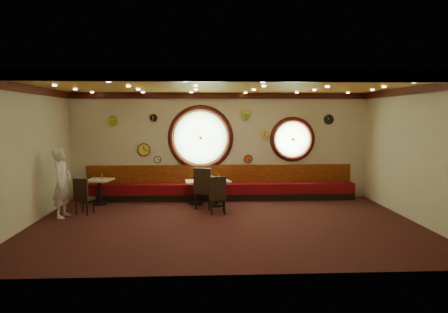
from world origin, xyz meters
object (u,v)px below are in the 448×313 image
at_px(chair_a, 83,194).
at_px(condiment_c_pepper, 216,178).
at_px(condiment_a_salt, 95,177).
at_px(condiment_a_bottle, 102,176).
at_px(chair_c, 218,193).
at_px(condiment_b_salt, 194,179).
at_px(condiment_b_pepper, 198,179).
at_px(chair_b, 203,186).
at_px(table_c, 216,190).
at_px(condiment_c_bottle, 219,177).
at_px(condiment_b_bottle, 197,178).
at_px(condiment_a_pepper, 101,178).
at_px(waiter, 62,183).
at_px(table_b, 196,189).
at_px(table_a, 100,189).
at_px(condiment_c_salt, 213,178).

distance_m(chair_a, condiment_c_pepper, 3.49).
height_order(chair_a, condiment_a_salt, chair_a).
distance_m(condiment_c_pepper, condiment_a_bottle, 3.27).
distance_m(chair_c, condiment_b_salt, 1.45).
bearing_deg(condiment_b_pepper, chair_a, -158.78).
distance_m(chair_b, condiment_a_salt, 3.15).
height_order(table_c, chair_b, chair_b).
distance_m(condiment_a_salt, condiment_c_bottle, 3.51).
distance_m(condiment_c_pepper, condiment_b_bottle, 0.70).
distance_m(chair_c, condiment_c_pepper, 0.91).
relative_size(condiment_a_pepper, condiment_b_pepper, 0.92).
bearing_deg(condiment_c_pepper, condiment_a_salt, 172.95).
relative_size(chair_b, condiment_c_bottle, 4.98).
bearing_deg(chair_c, condiment_b_bottle, 110.51).
bearing_deg(table_c, chair_c, -89.05).
distance_m(condiment_a_pepper, condiment_a_bottle, 0.16).
bearing_deg(condiment_b_pepper, condiment_a_salt, 179.34).
xyz_separation_m(table_c, chair_c, (0.02, -0.96, 0.10)).
bearing_deg(table_c, waiter, -164.71).
height_order(table_b, condiment_b_salt, condiment_b_salt).
distance_m(table_c, condiment_b_pepper, 0.64).
height_order(table_b, condiment_b_bottle, condiment_b_bottle).
bearing_deg(condiment_b_salt, condiment_a_bottle, 177.25).
xyz_separation_m(table_b, chair_a, (-2.85, -1.13, 0.12)).
relative_size(table_a, condiment_b_salt, 7.33).
height_order(table_c, condiment_c_pepper, condiment_c_pepper).
bearing_deg(chair_b, chair_a, -155.79).
bearing_deg(condiment_b_salt, chair_b, -70.16).
xyz_separation_m(table_c, condiment_c_pepper, (-0.02, -0.08, 0.33)).
bearing_deg(condiment_c_bottle, chair_c, -93.27).
relative_size(condiment_b_pepper, condiment_c_pepper, 0.94).
height_order(condiment_a_pepper, waiter, waiter).
relative_size(table_b, condiment_c_salt, 6.10).
bearing_deg(condiment_c_bottle, chair_b, -133.77).
relative_size(table_b, condiment_a_bottle, 4.49).
height_order(condiment_a_pepper, condiment_a_bottle, condiment_a_bottle).
xyz_separation_m(table_a, condiment_b_pepper, (2.80, -0.02, 0.26)).
xyz_separation_m(condiment_a_pepper, condiment_c_pepper, (3.21, -0.38, 0.01)).
relative_size(chair_a, condiment_b_salt, 5.60).
xyz_separation_m(chair_a, condiment_c_bottle, (3.50, 0.91, 0.27)).
bearing_deg(table_b, condiment_a_bottle, 176.58).
xyz_separation_m(table_a, table_c, (3.30, -0.33, 0.00)).
bearing_deg(table_b, waiter, -157.59).
bearing_deg(chair_a, condiment_b_bottle, 38.19).
bearing_deg(condiment_c_pepper, chair_b, -139.88).
height_order(chair_c, condiment_a_pepper, chair_c).
relative_size(table_c, chair_a, 1.42).
bearing_deg(chair_b, condiment_c_pepper, 55.87).
bearing_deg(condiment_c_bottle, table_a, 175.79).
distance_m(condiment_a_salt, condiment_b_salt, 2.82).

